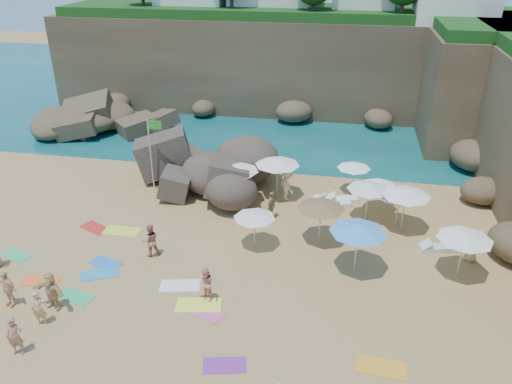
% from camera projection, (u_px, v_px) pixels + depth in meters
% --- Properties ---
extents(ground, '(120.00, 120.00, 0.00)m').
position_uv_depth(ground, '(206.00, 251.00, 24.83)').
color(ground, tan).
rests_on(ground, ground).
extents(seawater, '(120.00, 120.00, 0.00)m').
position_uv_depth(seawater, '(285.00, 92.00, 51.18)').
color(seawater, '#0C4751').
rests_on(seawater, ground).
extents(cliff_back, '(44.00, 8.00, 8.00)m').
position_uv_depth(cliff_back, '(301.00, 64.00, 44.66)').
color(cliff_back, brown).
rests_on(cliff_back, ground).
extents(cliff_corner, '(10.00, 12.00, 8.00)m').
position_uv_depth(cliff_corner, '(491.00, 86.00, 37.82)').
color(cliff_corner, brown).
rests_on(cliff_corner, ground).
extents(rock_promontory, '(12.00, 7.00, 2.00)m').
position_uv_depth(rock_promontory, '(129.00, 130.00, 40.68)').
color(rock_promontory, brown).
rests_on(rock_promontory, ground).
extents(marina_masts, '(3.10, 0.10, 6.00)m').
position_uv_depth(marina_masts, '(130.00, 56.00, 52.52)').
color(marina_masts, white).
rests_on(marina_masts, ground).
extents(rock_outcrop, '(8.26, 6.99, 2.85)m').
position_uv_depth(rock_outcrop, '(189.00, 192.00, 30.73)').
color(rock_outcrop, brown).
rests_on(rock_outcrop, ground).
extents(flag_pole, '(0.89, 0.09, 4.56)m').
position_uv_depth(flag_pole, '(152.00, 145.00, 29.78)').
color(flag_pole, silver).
rests_on(flag_pole, ground).
extents(parasol_0, '(2.54, 2.54, 2.40)m').
position_uv_depth(parasol_0, '(237.00, 168.00, 28.55)').
color(parasol_0, silver).
rests_on(parasol_0, ground).
extents(parasol_1, '(2.64, 2.64, 2.50)m').
position_uv_depth(parasol_1, '(277.00, 161.00, 29.14)').
color(parasol_1, silver).
rests_on(parasol_1, ground).
extents(parasol_2, '(2.22, 2.22, 2.10)m').
position_uv_depth(parasol_2, '(400.00, 194.00, 26.20)').
color(parasol_2, silver).
rests_on(parasol_2, ground).
extents(parasol_3, '(2.36, 2.36, 2.23)m').
position_uv_depth(parasol_3, '(369.00, 186.00, 26.74)').
color(parasol_3, silver).
rests_on(parasol_3, ground).
extents(parasol_4, '(2.55, 2.55, 2.41)m').
position_uv_depth(parasol_4, '(406.00, 192.00, 25.75)').
color(parasol_4, silver).
rests_on(parasol_4, ground).
extents(parasol_5, '(2.02, 2.02, 1.91)m').
position_uv_depth(parasol_5, '(354.00, 166.00, 29.93)').
color(parasol_5, silver).
rests_on(parasol_5, ground).
extents(parasol_6, '(2.45, 2.45, 2.31)m').
position_uv_depth(parasol_6, '(321.00, 205.00, 24.70)').
color(parasol_6, silver).
rests_on(parasol_6, ground).
extents(parasol_7, '(2.01, 2.01, 1.90)m').
position_uv_depth(parasol_7, '(379.00, 183.00, 27.80)').
color(parasol_7, silver).
rests_on(parasol_7, ground).
extents(parasol_9, '(2.09, 2.09, 1.97)m').
position_uv_depth(parasol_9, '(254.00, 215.00, 24.43)').
color(parasol_9, silver).
rests_on(parasol_9, ground).
extents(parasol_10, '(2.64, 2.64, 2.49)m').
position_uv_depth(parasol_10, '(359.00, 228.00, 22.37)').
color(parasol_10, silver).
rests_on(parasol_10, ground).
extents(parasol_11, '(2.47, 2.47, 2.33)m').
position_uv_depth(parasol_11, '(465.00, 236.00, 22.09)').
color(parasol_11, silver).
rests_on(parasol_11, ground).
extents(lounger_0, '(2.06, 0.72, 0.32)m').
position_uv_depth(lounger_0, '(220.00, 173.00, 32.80)').
color(lounger_0, white).
rests_on(lounger_0, ground).
extents(lounger_1, '(1.72, 1.02, 0.25)m').
position_uv_depth(lounger_1, '(337.00, 205.00, 28.95)').
color(lounger_1, silver).
rests_on(lounger_1, ground).
extents(lounger_2, '(1.71, 1.52, 0.27)m').
position_uv_depth(lounger_2, '(324.00, 201.00, 29.38)').
color(lounger_2, silver).
rests_on(lounger_2, ground).
extents(lounger_3, '(1.97, 1.08, 0.29)m').
position_uv_depth(lounger_3, '(341.00, 200.00, 29.43)').
color(lounger_3, white).
rests_on(lounger_3, ground).
extents(lounger_4, '(1.83, 1.31, 0.27)m').
position_uv_depth(lounger_4, '(329.00, 202.00, 29.18)').
color(lounger_4, white).
rests_on(lounger_4, ground).
extents(lounger_5, '(1.93, 1.06, 0.29)m').
position_uv_depth(lounger_5, '(438.00, 248.00, 24.79)').
color(lounger_5, silver).
rests_on(lounger_5, ground).
extents(towel_0, '(1.86, 1.45, 0.03)m').
position_uv_depth(towel_0, '(100.00, 274.00, 23.11)').
color(towel_0, '#2689CE').
rests_on(towel_0, ground).
extents(towel_2, '(1.79, 1.09, 0.03)m').
position_uv_depth(towel_2, '(41.00, 280.00, 22.66)').
color(towel_2, orange).
rests_on(towel_2, ground).
extents(towel_3, '(1.70, 1.16, 0.03)m').
position_uv_depth(towel_3, '(76.00, 297.00, 21.62)').
color(towel_3, '#31AD68').
rests_on(towel_3, ground).
extents(towel_4, '(2.04, 1.26, 0.03)m').
position_uv_depth(towel_4, '(199.00, 305.00, 21.12)').
color(towel_4, '#F7FF43').
rests_on(towel_4, ground).
extents(towel_5, '(1.94, 1.26, 0.03)m').
position_uv_depth(towel_5, '(180.00, 285.00, 22.32)').
color(towel_5, white).
rests_on(towel_5, ground).
extents(towel_6, '(1.71, 1.11, 0.03)m').
position_uv_depth(towel_6, '(224.00, 365.00, 18.13)').
color(towel_6, '#7A2D92').
rests_on(towel_6, ground).
extents(towel_7, '(1.83, 1.42, 0.03)m').
position_uv_depth(towel_7, '(95.00, 228.00, 26.83)').
color(towel_7, red).
rests_on(towel_7, ground).
extents(towel_8, '(1.70, 1.17, 0.03)m').
position_uv_depth(towel_8, '(105.00, 263.00, 23.88)').
color(towel_8, blue).
rests_on(towel_8, ground).
extents(towel_9, '(1.89, 1.38, 0.03)m').
position_uv_depth(towel_9, '(204.00, 311.00, 20.76)').
color(towel_9, '#DA5588').
rests_on(towel_9, ground).
extents(towel_10, '(1.87, 1.04, 0.03)m').
position_uv_depth(towel_10, '(381.00, 367.00, 18.04)').
color(towel_10, orange).
rests_on(towel_10, ground).
extents(towel_11, '(1.75, 1.31, 0.03)m').
position_uv_depth(towel_11, '(17.00, 255.00, 24.50)').
color(towel_11, '#32B263').
rests_on(towel_11, ground).
extents(towel_12, '(1.95, 1.00, 0.03)m').
position_uv_depth(towel_12, '(122.00, 231.00, 26.52)').
color(towel_12, '#DDE73C').
rests_on(towel_12, ground).
extents(person_stand_0, '(0.64, 0.49, 1.56)m').
position_uv_depth(person_stand_0, '(39.00, 309.00, 19.76)').
color(person_stand_0, tan).
rests_on(person_stand_0, ground).
extents(person_stand_1, '(1.04, 0.98, 1.71)m').
position_uv_depth(person_stand_1, '(150.00, 240.00, 24.13)').
color(person_stand_1, '#AA6F55').
rests_on(person_stand_1, ground).
extents(person_stand_2, '(1.11, 1.25, 1.84)m').
position_uv_depth(person_stand_2, '(287.00, 185.00, 29.43)').
color(person_stand_2, '#F5C98B').
rests_on(person_stand_2, ground).
extents(person_stand_3, '(0.62, 1.03, 1.64)m').
position_uv_depth(person_stand_3, '(272.00, 205.00, 27.41)').
color(person_stand_3, '#9A764D').
rests_on(person_stand_3, ground).
extents(person_stand_4, '(0.80, 0.93, 1.68)m').
position_uv_depth(person_stand_4, '(472.00, 246.00, 23.73)').
color(person_stand_4, tan).
rests_on(person_stand_4, ground).
extents(person_stand_5, '(1.76, 1.27, 1.87)m').
position_uv_depth(person_stand_5, '(185.00, 165.00, 32.08)').
color(person_stand_5, tan).
rests_on(person_stand_5, ground).
extents(person_lie_1, '(1.31, 1.83, 0.41)m').
position_uv_depth(person_lie_1, '(11.00, 301.00, 21.08)').
color(person_lie_1, '#F5BB8B').
rests_on(person_lie_1, ground).
extents(person_lie_3, '(1.91, 2.01, 0.45)m').
position_uv_depth(person_lie_3, '(54.00, 303.00, 20.90)').
color(person_lie_3, tan).
rests_on(person_lie_3, ground).
extents(person_lie_4, '(0.97, 1.69, 0.38)m').
position_uv_depth(person_lie_4, '(19.00, 349.00, 18.59)').
color(person_lie_4, '#A76853').
rests_on(person_lie_4, ground).
extents(person_lie_5, '(1.50, 1.74, 0.60)m').
position_uv_depth(person_lie_5, '(207.00, 295.00, 21.28)').
color(person_lie_5, '#DE8F7E').
rests_on(person_lie_5, ground).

